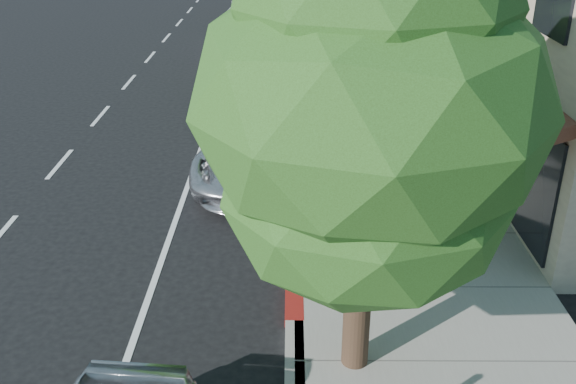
{
  "coord_description": "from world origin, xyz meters",
  "views": [
    {
      "loc": [
        -0.06,
        -9.66,
        6.59
      ],
      "look_at": [
        -0.12,
        1.42,
        1.35
      ],
      "focal_mm": 40.0,
      "sensor_mm": 36.0,
      "label": 1
    }
  ],
  "objects_px": {
    "silver_suv": "(269,140)",
    "dark_suv_far": "(282,21)",
    "pedestrian": "(374,97)",
    "street_tree_0": "(368,111)",
    "cyclist": "(305,182)",
    "bicycle": "(264,197)",
    "dark_sedan": "(277,100)",
    "white_pickup": "(244,29)"
  },
  "relations": [
    {
      "from": "silver_suv",
      "to": "dark_suv_far",
      "type": "xyz_separation_m",
      "value": [
        0.13,
        16.0,
        0.05
      ]
    },
    {
      "from": "pedestrian",
      "to": "street_tree_0",
      "type": "bearing_deg",
      "value": 51.88
    },
    {
      "from": "cyclist",
      "to": "street_tree_0",
      "type": "bearing_deg",
      "value": 174.18
    },
    {
      "from": "cyclist",
      "to": "bicycle",
      "type": "xyz_separation_m",
      "value": [
        -0.9,
        0.0,
        -0.35
      ]
    },
    {
      "from": "dark_sedan",
      "to": "pedestrian",
      "type": "relative_size",
      "value": 3.28
    },
    {
      "from": "bicycle",
      "to": "pedestrian",
      "type": "xyz_separation_m",
      "value": [
        3.1,
        6.08,
        0.44
      ]
    },
    {
      "from": "cyclist",
      "to": "bicycle",
      "type": "bearing_deg",
      "value": 76.77
    },
    {
      "from": "bicycle",
      "to": "white_pickup",
      "type": "xyz_separation_m",
      "value": [
        -1.55,
        16.54,
        0.41
      ]
    },
    {
      "from": "dark_sedan",
      "to": "dark_suv_far",
      "type": "bearing_deg",
      "value": 94.85
    },
    {
      "from": "dark_sedan",
      "to": "bicycle",
      "type": "bearing_deg",
      "value": -86.59
    },
    {
      "from": "silver_suv",
      "to": "dark_sedan",
      "type": "bearing_deg",
      "value": 95.39
    },
    {
      "from": "bicycle",
      "to": "dark_suv_far",
      "type": "relative_size",
      "value": 0.34
    },
    {
      "from": "white_pickup",
      "to": "dark_suv_far",
      "type": "height_order",
      "value": "dark_suv_far"
    },
    {
      "from": "cyclist",
      "to": "dark_suv_far",
      "type": "relative_size",
      "value": 0.31
    },
    {
      "from": "cyclist",
      "to": "pedestrian",
      "type": "distance_m",
      "value": 6.47
    },
    {
      "from": "silver_suv",
      "to": "dark_suv_far",
      "type": "distance_m",
      "value": 16.0
    },
    {
      "from": "dark_sedan",
      "to": "pedestrian",
      "type": "xyz_separation_m",
      "value": [
        2.95,
        0.08,
        0.09
      ]
    },
    {
      "from": "street_tree_0",
      "to": "bicycle",
      "type": "relative_size",
      "value": 3.69
    },
    {
      "from": "bicycle",
      "to": "dark_sedan",
      "type": "bearing_deg",
      "value": -6.98
    },
    {
      "from": "street_tree_0",
      "to": "pedestrian",
      "type": "relative_size",
      "value": 4.38
    },
    {
      "from": "white_pickup",
      "to": "pedestrian",
      "type": "bearing_deg",
      "value": -59.85
    },
    {
      "from": "silver_suv",
      "to": "dark_sedan",
      "type": "xyz_separation_m",
      "value": [
        0.13,
        3.5,
        -0.03
      ]
    },
    {
      "from": "bicycle",
      "to": "silver_suv",
      "type": "xyz_separation_m",
      "value": [
        0.02,
        2.5,
        0.39
      ]
    },
    {
      "from": "street_tree_0",
      "to": "white_pickup",
      "type": "xyz_separation_m",
      "value": [
        -3.1,
        21.54,
        -3.2
      ]
    },
    {
      "from": "white_pickup",
      "to": "dark_suv_far",
      "type": "xyz_separation_m",
      "value": [
        1.7,
        1.96,
        0.02
      ]
    },
    {
      "from": "white_pickup",
      "to": "dark_sedan",
      "type": "bearing_deg",
      "value": -74.67
    },
    {
      "from": "bicycle",
      "to": "street_tree_0",
      "type": "bearing_deg",
      "value": -168.31
    },
    {
      "from": "street_tree_0",
      "to": "bicycle",
      "type": "distance_m",
      "value": 6.36
    },
    {
      "from": "silver_suv",
      "to": "street_tree_0",
      "type": "bearing_deg",
      "value": -70.94
    },
    {
      "from": "bicycle",
      "to": "white_pickup",
      "type": "bearing_deg",
      "value": -0.2
    },
    {
      "from": "cyclist",
      "to": "dark_suv_far",
      "type": "bearing_deg",
      "value": -10.91
    },
    {
      "from": "bicycle",
      "to": "silver_suv",
      "type": "distance_m",
      "value": 2.53
    },
    {
      "from": "dark_suv_far",
      "to": "pedestrian",
      "type": "relative_size",
      "value": 3.47
    },
    {
      "from": "cyclist",
      "to": "white_pickup",
      "type": "height_order",
      "value": "white_pickup"
    },
    {
      "from": "silver_suv",
      "to": "white_pickup",
      "type": "height_order",
      "value": "white_pickup"
    },
    {
      "from": "cyclist",
      "to": "white_pickup",
      "type": "distance_m",
      "value": 16.72
    },
    {
      "from": "bicycle",
      "to": "pedestrian",
      "type": "bearing_deg",
      "value": -32.58
    },
    {
      "from": "street_tree_0",
      "to": "bicycle",
      "type": "bearing_deg",
      "value": 107.23
    },
    {
      "from": "white_pickup",
      "to": "dark_suv_far",
      "type": "bearing_deg",
      "value": 55.2
    },
    {
      "from": "silver_suv",
      "to": "pedestrian",
      "type": "relative_size",
      "value": 4.05
    },
    {
      "from": "silver_suv",
      "to": "cyclist",
      "type": "bearing_deg",
      "value": -63.08
    },
    {
      "from": "white_pickup",
      "to": "dark_suv_far",
      "type": "distance_m",
      "value": 2.59
    }
  ]
}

